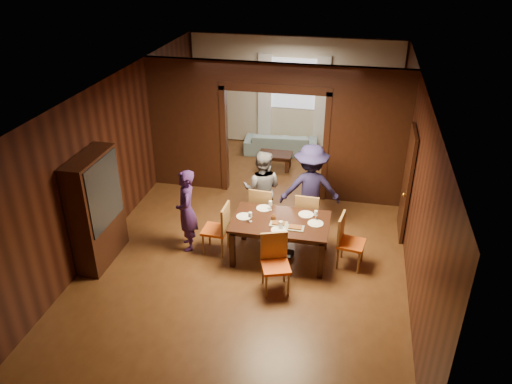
% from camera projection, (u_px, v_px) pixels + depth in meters
% --- Properties ---
extents(floor, '(9.00, 9.00, 0.00)m').
position_uv_depth(floor, '(259.00, 230.00, 9.80)').
color(floor, '#502D16').
rests_on(floor, ground).
extents(ceiling, '(5.50, 9.00, 0.02)m').
position_uv_depth(ceiling, '(259.00, 85.00, 8.44)').
color(ceiling, silver).
rests_on(ceiling, room_walls).
extents(room_walls, '(5.52, 9.01, 2.90)m').
position_uv_depth(room_walls, '(277.00, 125.00, 10.73)').
color(room_walls, black).
rests_on(room_walls, floor).
extents(person_purple, '(0.56, 0.66, 1.55)m').
position_uv_depth(person_purple, '(187.00, 210.00, 8.92)').
color(person_purple, '#391D56').
rests_on(person_purple, floor).
extents(person_grey, '(0.77, 0.61, 1.58)m').
position_uv_depth(person_grey, '(262.00, 189.00, 9.61)').
color(person_grey, slate).
rests_on(person_grey, floor).
extents(person_navy, '(1.25, 0.86, 1.77)m').
position_uv_depth(person_navy, '(310.00, 189.00, 9.42)').
color(person_navy, '#1B1739').
rests_on(person_navy, floor).
extents(sofa, '(1.94, 0.89, 0.55)m').
position_uv_depth(sofa, '(281.00, 143.00, 13.04)').
color(sofa, '#7B9AA2').
rests_on(sofa, floor).
extents(serving_bowl, '(0.29, 0.29, 0.07)m').
position_uv_depth(serving_bowl, '(288.00, 219.00, 8.63)').
color(serving_bowl, black).
rests_on(serving_bowl, dining_table).
extents(dining_table, '(1.68, 1.05, 0.76)m').
position_uv_depth(dining_table, '(280.00, 239.00, 8.82)').
color(dining_table, black).
rests_on(dining_table, floor).
extents(coffee_table, '(0.80, 0.50, 0.40)m').
position_uv_depth(coffee_table, '(275.00, 161.00, 12.21)').
color(coffee_table, black).
rests_on(coffee_table, floor).
extents(chair_left, '(0.45, 0.45, 0.97)m').
position_uv_depth(chair_left, '(215.00, 228.00, 8.94)').
color(chair_left, '#DA5514').
rests_on(chair_left, floor).
extents(chair_right, '(0.50, 0.50, 0.97)m').
position_uv_depth(chair_right, '(351.00, 242.00, 8.55)').
color(chair_right, '#C94D12').
rests_on(chair_right, floor).
extents(chair_far_l, '(0.47, 0.47, 0.97)m').
position_uv_depth(chair_far_l, '(263.00, 208.00, 9.57)').
color(chair_far_l, '#C07112').
rests_on(chair_far_l, floor).
extents(chair_far_r, '(0.46, 0.46, 0.97)m').
position_uv_depth(chair_far_r, '(308.00, 214.00, 9.37)').
color(chair_far_r, '#DE5D14').
rests_on(chair_far_r, floor).
extents(chair_near, '(0.56, 0.56, 0.97)m').
position_uv_depth(chair_near, '(276.00, 265.00, 7.96)').
color(chair_near, '#EB5416').
rests_on(chair_near, floor).
extents(hutch, '(0.40, 1.20, 2.00)m').
position_uv_depth(hutch, '(96.00, 210.00, 8.49)').
color(hutch, black).
rests_on(hutch, floor).
extents(door_right, '(0.06, 0.90, 2.10)m').
position_uv_depth(door_right, '(407.00, 184.00, 9.25)').
color(door_right, black).
rests_on(door_right, floor).
extents(window_far, '(1.20, 0.03, 1.30)m').
position_uv_depth(window_far, '(294.00, 84.00, 12.84)').
color(window_far, silver).
rests_on(window_far, back_wall).
extents(curtain_left, '(0.35, 0.06, 2.40)m').
position_uv_depth(curtain_left, '(265.00, 99.00, 13.16)').
color(curtain_left, white).
rests_on(curtain_left, back_wall).
extents(curtain_right, '(0.35, 0.06, 2.40)m').
position_uv_depth(curtain_right, '(322.00, 103.00, 12.88)').
color(curtain_right, white).
rests_on(curtain_right, back_wall).
extents(plate_left, '(0.27, 0.27, 0.01)m').
position_uv_depth(plate_left, '(244.00, 216.00, 8.75)').
color(plate_left, silver).
rests_on(plate_left, dining_table).
extents(plate_far_l, '(0.27, 0.27, 0.01)m').
position_uv_depth(plate_far_l, '(264.00, 208.00, 9.01)').
color(plate_far_l, silver).
rests_on(plate_far_l, dining_table).
extents(plate_far_r, '(0.27, 0.27, 0.01)m').
position_uv_depth(plate_far_r, '(306.00, 214.00, 8.82)').
color(plate_far_r, silver).
rests_on(plate_far_r, dining_table).
extents(plate_right, '(0.27, 0.27, 0.01)m').
position_uv_depth(plate_right, '(315.00, 223.00, 8.55)').
color(plate_right, silver).
rests_on(plate_right, dining_table).
extents(plate_near, '(0.27, 0.27, 0.01)m').
position_uv_depth(plate_near, '(279.00, 230.00, 8.36)').
color(plate_near, silver).
rests_on(plate_near, dining_table).
extents(platter_a, '(0.30, 0.20, 0.04)m').
position_uv_depth(platter_a, '(279.00, 223.00, 8.52)').
color(platter_a, gray).
rests_on(platter_a, dining_table).
extents(platter_b, '(0.30, 0.20, 0.04)m').
position_uv_depth(platter_b, '(295.00, 228.00, 8.41)').
color(platter_b, gray).
rests_on(platter_b, dining_table).
extents(wineglass_left, '(0.08, 0.08, 0.18)m').
position_uv_depth(wineglass_left, '(250.00, 217.00, 8.57)').
color(wineglass_left, silver).
rests_on(wineglass_left, dining_table).
extents(wineglass_far, '(0.08, 0.08, 0.18)m').
position_uv_depth(wineglass_far, '(270.00, 205.00, 8.93)').
color(wineglass_far, white).
rests_on(wineglass_far, dining_table).
extents(wineglass_right, '(0.08, 0.08, 0.18)m').
position_uv_depth(wineglass_right, '(316.00, 215.00, 8.62)').
color(wineglass_right, silver).
rests_on(wineglass_right, dining_table).
extents(tumbler, '(0.07, 0.07, 0.14)m').
position_uv_depth(tumbler, '(281.00, 225.00, 8.38)').
color(tumbler, silver).
rests_on(tumbler, dining_table).
extents(condiment_jar, '(0.08, 0.08, 0.11)m').
position_uv_depth(condiment_jar, '(273.00, 218.00, 8.62)').
color(condiment_jar, '#4B2911').
rests_on(condiment_jar, dining_table).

